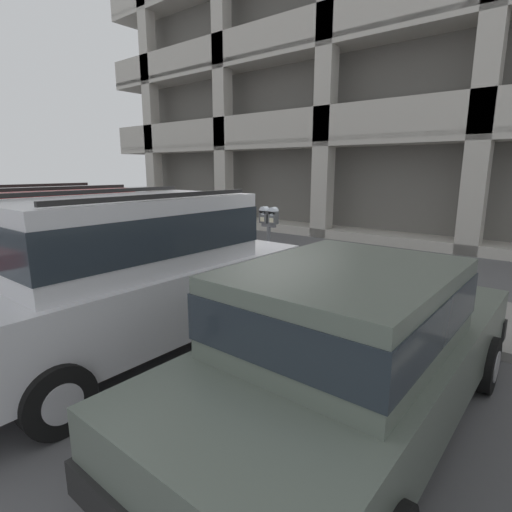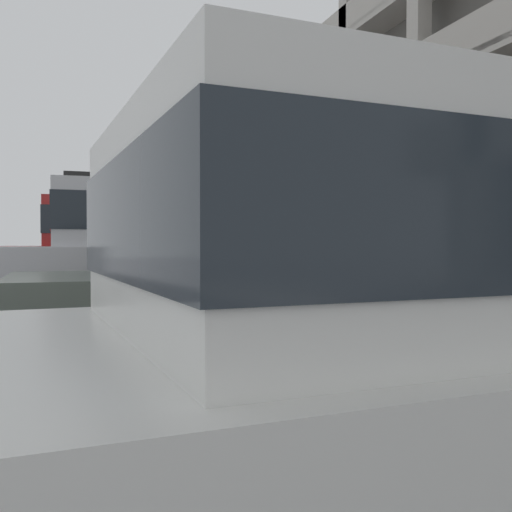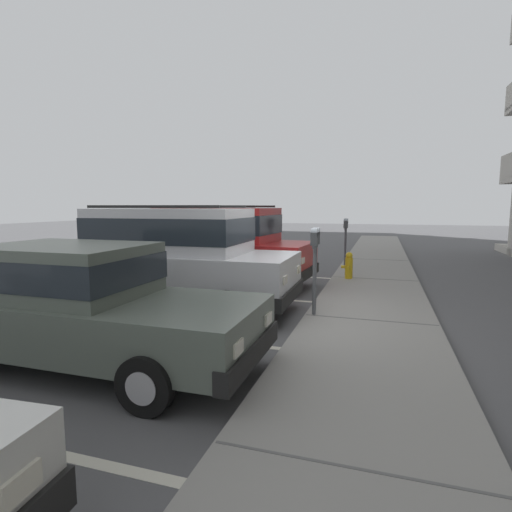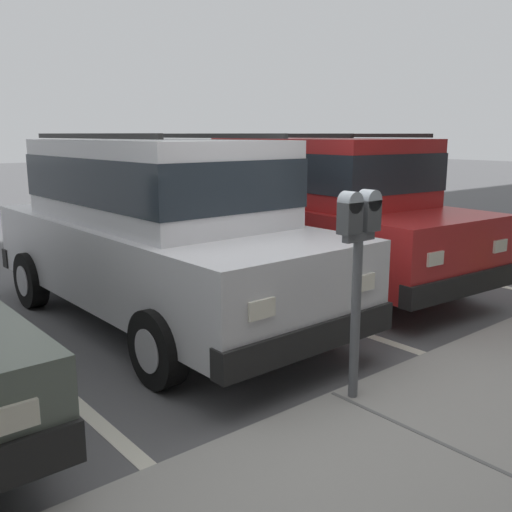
# 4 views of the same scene
# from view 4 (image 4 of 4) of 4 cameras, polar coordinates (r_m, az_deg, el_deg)

# --- Properties ---
(ground_plane) EXTENTS (80.00, 80.00, 0.10)m
(ground_plane) POSITION_cam_4_polar(r_m,az_deg,el_deg) (4.66, 5.51, -14.46)
(ground_plane) COLOR #565659
(sidewalk) EXTENTS (40.00, 2.20, 0.12)m
(sidewalk) POSITION_cam_4_polar(r_m,az_deg,el_deg) (3.92, 19.92, -18.82)
(sidewalk) COLOR gray
(sidewalk) RESTS_ON ground_plane
(parking_stall_lines) EXTENTS (11.80, 4.80, 0.01)m
(parking_stall_lines) POSITION_cam_4_polar(r_m,az_deg,el_deg) (5.00, -18.94, -12.49)
(parking_stall_lines) COLOR silver
(parking_stall_lines) RESTS_ON ground_plane
(silver_suv) EXTENTS (2.06, 4.80, 2.03)m
(silver_suv) POSITION_cam_4_polar(r_m,az_deg,el_deg) (6.23, -9.87, 3.24)
(silver_suv) COLOR silver
(silver_suv) RESTS_ON ground_plane
(red_sedan) EXTENTS (2.25, 4.90, 2.03)m
(red_sedan) POSITION_cam_4_polar(r_m,az_deg,el_deg) (7.93, 6.29, 5.21)
(red_sedan) COLOR red
(red_sedan) RESTS_ON ground_plane
(parking_meter_near) EXTENTS (0.35, 0.12, 1.53)m
(parking_meter_near) POSITION_cam_4_polar(r_m,az_deg,el_deg) (4.07, 10.19, 0.98)
(parking_meter_near) COLOR #595B60
(parking_meter_near) RESTS_ON sidewalk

